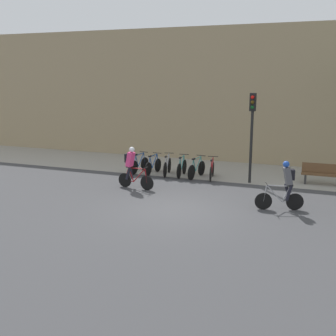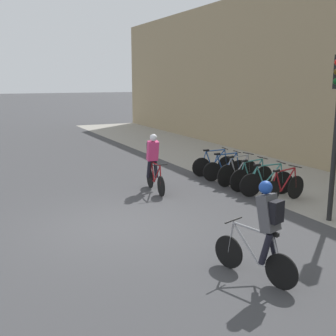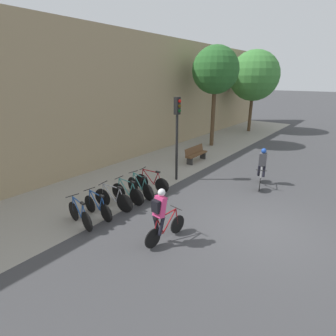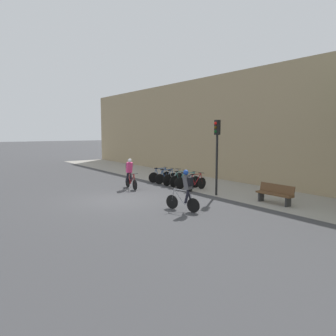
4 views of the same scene
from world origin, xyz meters
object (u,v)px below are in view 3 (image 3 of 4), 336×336
parked_bike_2 (113,199)px  parked_bike_4 (140,187)px  parked_bike_5 (152,182)px  parked_bike_3 (127,193)px  traffic_light_pole (177,124)px  bench (196,154)px  parked_bike_0 (80,215)px  cyclist_grey (262,165)px  parked_bike_1 (98,207)px  cyclist_pink (161,214)px

parked_bike_2 → parked_bike_4: 1.44m
parked_bike_4 → parked_bike_5: 0.72m
parked_bike_3 → traffic_light_pole: size_ratio=0.43×
parked_bike_4 → bench: bearing=7.5°
parked_bike_0 → bench: 8.39m
parked_bike_3 → parked_bike_5: bearing=-0.0°
parked_bike_2 → bench: parked_bike_2 is taller
parked_bike_5 → cyclist_grey: bearing=-44.8°
parked_bike_1 → parked_bike_3: bearing=0.1°
parked_bike_1 → parked_bike_5: size_ratio=0.98×
parked_bike_4 → parked_bike_5: (0.72, -0.00, -0.01)m
parked_bike_2 → parked_bike_4: bearing=-0.0°
cyclist_pink → parked_bike_5: size_ratio=1.03×
cyclist_pink → parked_bike_4: bearing=54.2°
parked_bike_2 → parked_bike_1: bearing=-179.9°
parked_bike_0 → parked_bike_2: 1.44m
cyclist_grey → bench: size_ratio=0.95×
parked_bike_2 → parked_bike_4: parked_bike_2 is taller
parked_bike_1 → bench: bearing=5.4°
parked_bike_1 → parked_bike_5: bearing=0.0°
parked_bike_2 → parked_bike_4: (1.44, -0.00, -0.01)m
cyclist_pink → parked_bike_0: bearing=108.4°
cyclist_pink → parked_bike_1: 2.80m
parked_bike_3 → traffic_light_pole: (3.17, -0.09, 2.27)m
parked_bike_4 → traffic_light_pole: bearing=-2.0°
parked_bike_1 → parked_bike_0: bearing=179.9°
traffic_light_pole → bench: size_ratio=2.12×
cyclist_pink → bench: cyclist_pink is taller
cyclist_grey → parked_bike_5: 5.02m
bench → parked_bike_1: bearing=-174.6°
cyclist_grey → bench: (1.21, 4.23, -0.47)m
cyclist_pink → cyclist_grey: (6.24, -0.78, -0.00)m
cyclist_grey → parked_bike_0: cyclist_grey is taller
parked_bike_3 → parked_bike_4: parked_bike_3 is taller
cyclist_pink → parked_bike_0: cyclist_pink is taller
parked_bike_0 → parked_bike_5: parked_bike_0 is taller
cyclist_grey → bench: 4.43m
cyclist_grey → parked_bike_3: 6.12m
cyclist_grey → bench: cyclist_grey is taller
bench → cyclist_grey: bearing=-105.9°
parked_bike_4 → traffic_light_pole: traffic_light_pole is taller
cyclist_grey → parked_bike_1: size_ratio=1.05×
cyclist_pink → bench: (7.45, 3.45, -0.47)m
parked_bike_2 → traffic_light_pole: size_ratio=0.45×
parked_bike_4 → bench: 5.52m
parked_bike_0 → cyclist_grey: bearing=-26.2°
parked_bike_5 → traffic_light_pole: traffic_light_pole is taller
parked_bike_1 → parked_bike_5: 2.89m
parked_bike_2 → parked_bike_3: 0.72m
parked_bike_1 → traffic_light_pole: (4.61, -0.08, 2.28)m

